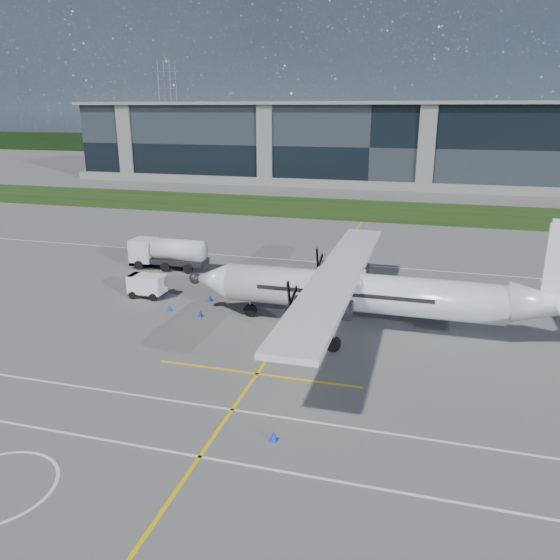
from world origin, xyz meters
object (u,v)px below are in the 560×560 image
object	(u,v)px
turboprop_aircraft	(376,271)
safety_cone_fwd	(170,308)
ground_crew_person	(158,280)
safety_cone_nose_port	(200,313)
safety_cone_nose_stbd	(210,298)
baggage_tug	(147,286)
pylon_west	(168,106)
fuel_tanker_truck	(163,253)
safety_cone_portwing	(273,436)

from	to	relation	value
turboprop_aircraft	safety_cone_fwd	size ratio (longest dim) A/B	54.71
turboprop_aircraft	ground_crew_person	bearing A→B (deg)	170.65
safety_cone_fwd	safety_cone_nose_port	bearing A→B (deg)	-8.50
safety_cone_nose_stbd	safety_cone_fwd	world-z (taller)	same
turboprop_aircraft	ground_crew_person	distance (m)	18.12
baggage_tug	safety_cone_fwd	world-z (taller)	baggage_tug
pylon_west	safety_cone_fwd	distance (m)	166.17
pylon_west	fuel_tanker_truck	world-z (taller)	pylon_west
fuel_tanker_truck	ground_crew_person	bearing A→B (deg)	-66.37
baggage_tug	ground_crew_person	xyz separation A→B (m)	(0.42, 1.01, 0.19)
turboprop_aircraft	ground_crew_person	world-z (taller)	turboprop_aircraft
safety_cone_fwd	safety_cone_portwing	world-z (taller)	same
fuel_tanker_truck	safety_cone_portwing	distance (m)	29.94
ground_crew_person	safety_cone_fwd	bearing A→B (deg)	-151.21
turboprop_aircraft	safety_cone_nose_stbd	bearing A→B (deg)	169.89
turboprop_aircraft	safety_cone_nose_stbd	xyz separation A→B (m)	(-12.87, 2.29, -3.85)
fuel_tanker_truck	pylon_west	bearing A→B (deg)	116.23
pylon_west	ground_crew_person	size ratio (longest dim) A/B	13.91
safety_cone_portwing	safety_cone_nose_stbd	bearing A→B (deg)	121.05
baggage_tug	safety_cone_nose_port	world-z (taller)	baggage_tug
pylon_west	safety_cone_nose_stbd	distance (m)	164.48
baggage_tug	safety_cone_fwd	size ratio (longest dim) A/B	5.93
baggage_tug	safety_cone_portwing	size ratio (longest dim) A/B	5.93
baggage_tug	safety_cone_nose_stbd	size ratio (longest dim) A/B	5.93
safety_cone_nose_port	ground_crew_person	bearing A→B (deg)	144.01
safety_cone_nose_port	safety_cone_portwing	bearing A→B (deg)	-54.86
ground_crew_person	safety_cone_portwing	bearing A→B (deg)	-148.61
turboprop_aircraft	safety_cone_portwing	distance (m)	15.15
baggage_tug	ground_crew_person	distance (m)	1.11
turboprop_aircraft	safety_cone_nose_port	bearing A→B (deg)	-175.25
ground_crew_person	safety_cone_nose_port	size ratio (longest dim) A/B	4.31
fuel_tanker_truck	safety_cone_fwd	xyz separation A→B (m)	(5.72, -10.32, -1.18)
safety_cone_nose_stbd	safety_cone_portwing	size ratio (longest dim) A/B	1.00
pylon_west	safety_cone_fwd	xyz separation A→B (m)	(73.67, -148.21, -14.75)
safety_cone_nose_port	safety_cone_portwing	size ratio (longest dim) A/B	1.00
turboprop_aircraft	safety_cone_fwd	xyz separation A→B (m)	(-14.88, -0.62, -3.85)
baggage_tug	safety_cone_nose_port	bearing A→B (deg)	-26.53
safety_cone_fwd	safety_cone_portwing	bearing A→B (deg)	-48.79
safety_cone_nose_stbd	safety_cone_fwd	distance (m)	3.54
safety_cone_nose_stbd	safety_cone_fwd	size ratio (longest dim) A/B	1.00
safety_cone_nose_stbd	baggage_tug	bearing A→B (deg)	-175.50
ground_crew_person	safety_cone_nose_stbd	distance (m)	4.87
turboprop_aircraft	safety_cone_fwd	bearing A→B (deg)	-177.61
safety_cone_nose_port	baggage_tug	bearing A→B (deg)	153.47
pylon_west	turboprop_aircraft	bearing A→B (deg)	-59.04
safety_cone_fwd	pylon_west	bearing A→B (deg)	116.43
pylon_west	safety_cone_portwing	size ratio (longest dim) A/B	60.00
safety_cone_portwing	turboprop_aircraft	bearing A→B (deg)	78.85
turboprop_aircraft	baggage_tug	distance (m)	18.43
pylon_west	safety_cone_portwing	bearing A→B (deg)	-62.11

